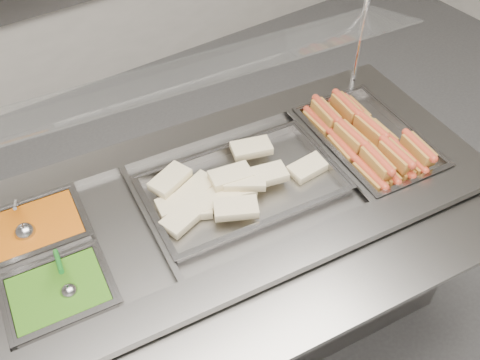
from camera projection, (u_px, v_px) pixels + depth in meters
steam_counter at (229, 263)px, 2.08m from camera, size 1.83×0.98×0.84m
tray_rail at (303, 308)px, 1.52m from camera, size 1.69×0.54×0.05m
sneeze_guard at (197, 72)px, 1.67m from camera, size 1.56×0.46×0.41m
pan_hotdogs at (367, 144)px, 2.00m from camera, size 0.38×0.55×0.09m
pan_wraps at (242, 189)px, 1.82m from camera, size 0.67×0.45×0.07m
pan_beans at (40, 233)px, 1.70m from camera, size 0.30×0.26×0.09m
pan_peas at (61, 298)px, 1.53m from camera, size 0.30×0.26×0.09m
hotdogs_in_buns at (364, 139)px, 1.95m from camera, size 0.28×0.51×0.11m
tortilla_wraps at (225, 188)px, 1.78m from camera, size 0.63×0.36×0.07m
ladle at (25, 231)px, 1.65m from camera, size 0.07×0.18×0.14m
serving_spoon at (67, 286)px, 1.50m from camera, size 0.05×0.17×0.12m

